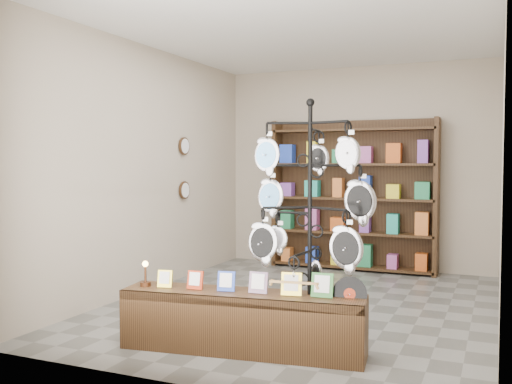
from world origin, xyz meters
TOP-DOWN VIEW (x-y plane):
  - ground at (0.00, 0.00)m, footprint 5.00×5.00m
  - room_envelope at (0.00, 0.00)m, footprint 5.00×5.00m
  - display_tree at (0.57, -1.53)m, footprint 1.07×0.93m
  - front_shelf at (0.03, -1.68)m, footprint 2.08×0.69m
  - back_shelving at (0.00, 2.30)m, footprint 2.42×0.36m
  - wall_clocks at (-1.97, 0.80)m, footprint 0.03×0.24m

SIDE VIEW (x-z plane):
  - ground at x=0.00m, z-range 0.00..0.00m
  - front_shelf at x=0.03m, z-range -0.11..0.62m
  - back_shelving at x=0.00m, z-range -0.07..2.13m
  - display_tree at x=0.57m, z-range 0.16..2.26m
  - wall_clocks at x=-1.97m, z-range 1.08..1.92m
  - room_envelope at x=0.00m, z-range -0.65..4.35m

